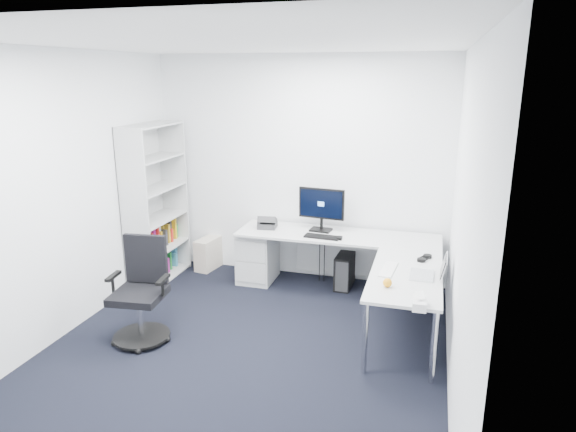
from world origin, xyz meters
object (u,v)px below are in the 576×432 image
(l_desk, at_px, (331,272))
(monitor, at_px, (321,209))
(laptop, at_px, (422,265))
(task_chair, at_px, (138,292))
(bookshelf, at_px, (155,204))

(l_desk, distance_m, monitor, 0.76)
(l_desk, bearing_deg, laptop, -35.76)
(l_desk, xyz_separation_m, task_chair, (-1.56, -1.38, 0.16))
(task_chair, distance_m, monitor, 2.29)
(task_chair, bearing_deg, l_desk, 35.13)
(laptop, bearing_deg, monitor, 137.91)
(monitor, distance_m, laptop, 1.64)
(monitor, bearing_deg, bookshelf, -163.77)
(task_chair, bearing_deg, monitor, 46.71)
(task_chair, bearing_deg, laptop, 8.60)
(task_chair, bearing_deg, bookshelf, 106.71)
(laptop, bearing_deg, bookshelf, 167.51)
(task_chair, xyz_separation_m, laptop, (2.54, 0.68, 0.29))
(bookshelf, distance_m, task_chair, 1.63)
(l_desk, relative_size, bookshelf, 1.22)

